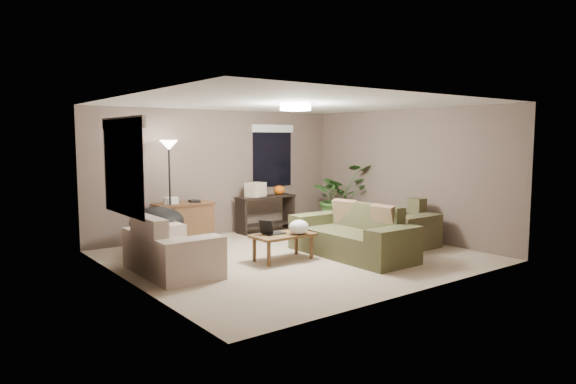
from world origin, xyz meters
TOP-DOWN VIEW (x-y plane):
  - room_shell at (0.00, 0.00)m, footprint 5.50×5.50m
  - main_sofa at (0.79, -0.55)m, footprint 0.95×2.20m
  - throw_pillows at (1.04, -0.55)m, footprint 0.35×1.37m
  - loveseat at (-2.10, 0.24)m, footprint 0.90×1.60m
  - armchair at (2.03, -0.57)m, footprint 0.95×1.00m
  - coffee_table at (-0.33, -0.10)m, footprint 1.00×0.55m
  - laptop at (-0.49, -0.00)m, footprint 0.41×0.24m
  - plastic_bag at (-0.13, -0.25)m, footprint 0.39×0.36m
  - desk at (-0.98, 2.12)m, footprint 1.10×0.50m
  - desk_papers at (-1.14, 2.11)m, footprint 0.71×0.30m
  - console_table at (0.90, 2.16)m, footprint 1.30×0.40m
  - pumpkin at (1.25, 2.16)m, footprint 0.32×0.32m
  - cardboard_box at (0.65, 2.16)m, footprint 0.46×0.40m
  - papasan_chair at (-1.76, 1.52)m, footprint 1.03×1.03m
  - floor_lamp at (-1.30, 1.99)m, footprint 0.32×0.32m
  - ceiling_fixture at (0.00, 0.00)m, footprint 0.50×0.50m
  - houseplant at (2.32, 1.43)m, footprint 1.26×1.40m
  - cat_scratching_post at (2.37, 0.36)m, footprint 0.32×0.32m
  - window_left at (-2.73, 0.30)m, footprint 0.05×1.56m
  - window_back at (1.30, 2.48)m, footprint 1.06×0.05m

SIDE VIEW (x-z plane):
  - cat_scratching_post at x=2.37m, z-range -0.04..0.46m
  - main_sofa at x=0.79m, z-range -0.13..0.72m
  - loveseat at x=-2.10m, z-range -0.13..0.72m
  - armchair at x=2.03m, z-range -0.13..0.72m
  - coffee_table at x=-0.33m, z-range 0.15..0.57m
  - desk at x=-0.98m, z-range 0.00..0.75m
  - console_table at x=0.90m, z-range 0.06..0.81m
  - papasan_chair at x=-1.76m, z-range 0.07..0.86m
  - laptop at x=-0.49m, z-range 0.36..0.60m
  - plastic_bag at x=-0.13m, z-range 0.42..0.65m
  - houseplant at x=2.32m, z-range 0.00..1.09m
  - throw_pillows at x=1.04m, z-range 0.42..0.88m
  - desk_papers at x=-1.14m, z-range 0.74..0.86m
  - pumpkin at x=1.25m, z-range 0.75..0.95m
  - cardboard_box at x=0.65m, z-range 0.75..1.04m
  - room_shell at x=0.00m, z-range -1.50..4.00m
  - floor_lamp at x=-1.30m, z-range 0.64..2.55m
  - window_left at x=-2.73m, z-range 1.12..2.45m
  - window_back at x=1.30m, z-range 1.12..2.45m
  - ceiling_fixture at x=0.00m, z-range 2.39..2.49m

